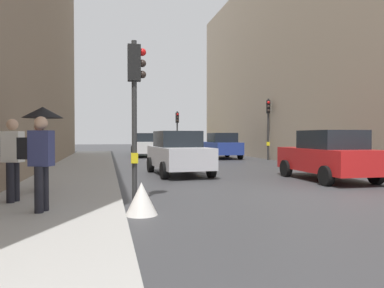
{
  "coord_description": "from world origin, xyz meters",
  "views": [
    {
      "loc": [
        -5.38,
        -8.56,
        1.57
      ],
      "look_at": [
        -1.01,
        10.32,
        1.13
      ],
      "focal_mm": 34.5,
      "sensor_mm": 36.0,
      "label": 1
    }
  ],
  "objects_px": {
    "car_yellow_taxi": "(185,143)",
    "pedestrian_with_umbrella": "(42,125)",
    "pedestrian_with_black_backpack": "(11,155)",
    "car_red_sedan": "(328,155)",
    "traffic_light_far_median": "(177,125)",
    "traffic_light_near_left": "(135,91)",
    "traffic_light_mid_street": "(268,118)",
    "pedestrian_with_grey_backpack": "(39,158)",
    "car_silver_hatchback": "(178,153)",
    "car_green_estate": "(143,143)",
    "car_white_compact": "(145,145)",
    "warning_sign_triangle": "(141,199)",
    "car_blue_van": "(221,146)"
  },
  "relations": [
    {
      "from": "pedestrian_with_grey_backpack",
      "to": "car_white_compact",
      "type": "bearing_deg",
      "value": 78.82
    },
    {
      "from": "warning_sign_triangle",
      "to": "car_red_sedan",
      "type": "bearing_deg",
      "value": 31.29
    },
    {
      "from": "traffic_light_near_left",
      "to": "car_yellow_taxi",
      "type": "xyz_separation_m",
      "value": [
        7.0,
        27.24,
        -1.73
      ]
    },
    {
      "from": "car_yellow_taxi",
      "to": "car_blue_van",
      "type": "distance_m",
      "value": 11.61
    },
    {
      "from": "traffic_light_far_median",
      "to": "car_green_estate",
      "type": "height_order",
      "value": "traffic_light_far_median"
    },
    {
      "from": "traffic_light_mid_street",
      "to": "pedestrian_with_grey_backpack",
      "type": "relative_size",
      "value": 2.23
    },
    {
      "from": "car_silver_hatchback",
      "to": "pedestrian_with_umbrella",
      "type": "relative_size",
      "value": 2.01
    },
    {
      "from": "car_red_sedan",
      "to": "pedestrian_with_black_backpack",
      "type": "bearing_deg",
      "value": -162.57
    },
    {
      "from": "traffic_light_far_median",
      "to": "car_yellow_taxi",
      "type": "height_order",
      "value": "traffic_light_far_median"
    },
    {
      "from": "pedestrian_with_umbrella",
      "to": "car_red_sedan",
      "type": "bearing_deg",
      "value": 9.96
    },
    {
      "from": "traffic_light_mid_street",
      "to": "pedestrian_with_grey_backpack",
      "type": "bearing_deg",
      "value": -127.66
    },
    {
      "from": "traffic_light_mid_street",
      "to": "car_blue_van",
      "type": "xyz_separation_m",
      "value": [
        -2.41,
        2.34,
        -1.84
      ]
    },
    {
      "from": "traffic_light_mid_street",
      "to": "pedestrian_with_black_backpack",
      "type": "xyz_separation_m",
      "value": [
        -12.12,
        -13.48,
        -1.56
      ]
    },
    {
      "from": "car_yellow_taxi",
      "to": "car_white_compact",
      "type": "height_order",
      "value": "same"
    },
    {
      "from": "car_red_sedan",
      "to": "pedestrian_with_umbrella",
      "type": "distance_m",
      "value": 9.37
    },
    {
      "from": "traffic_light_far_median",
      "to": "car_green_estate",
      "type": "relative_size",
      "value": 0.85
    },
    {
      "from": "car_silver_hatchback",
      "to": "car_red_sedan",
      "type": "bearing_deg",
      "value": -32.88
    },
    {
      "from": "traffic_light_near_left",
      "to": "car_white_compact",
      "type": "bearing_deg",
      "value": 83.56
    },
    {
      "from": "traffic_light_far_median",
      "to": "pedestrian_with_umbrella",
      "type": "height_order",
      "value": "traffic_light_far_median"
    },
    {
      "from": "traffic_light_mid_street",
      "to": "pedestrian_with_grey_backpack",
      "type": "distance_m",
      "value": 18.64
    },
    {
      "from": "traffic_light_mid_street",
      "to": "car_red_sedan",
      "type": "height_order",
      "value": "traffic_light_mid_street"
    },
    {
      "from": "car_yellow_taxi",
      "to": "warning_sign_triangle",
      "type": "bearing_deg",
      "value": -103.71
    },
    {
      "from": "traffic_light_far_median",
      "to": "car_red_sedan",
      "type": "bearing_deg",
      "value": -83.98
    },
    {
      "from": "traffic_light_far_median",
      "to": "traffic_light_near_left",
      "type": "bearing_deg",
      "value": -103.33
    },
    {
      "from": "traffic_light_mid_street",
      "to": "car_green_estate",
      "type": "xyz_separation_m",
      "value": [
        -6.96,
        10.92,
        -1.84
      ]
    },
    {
      "from": "warning_sign_triangle",
      "to": "pedestrian_with_black_backpack",
      "type": "bearing_deg",
      "value": 155.77
    },
    {
      "from": "traffic_light_far_median",
      "to": "traffic_light_near_left",
      "type": "height_order",
      "value": "traffic_light_near_left"
    },
    {
      "from": "traffic_light_near_left",
      "to": "warning_sign_triangle",
      "type": "bearing_deg",
      "value": -89.61
    },
    {
      "from": "car_red_sedan",
      "to": "traffic_light_mid_street",
      "type": "bearing_deg",
      "value": 76.37
    },
    {
      "from": "pedestrian_with_black_backpack",
      "to": "pedestrian_with_grey_backpack",
      "type": "height_order",
      "value": "same"
    },
    {
      "from": "pedestrian_with_umbrella",
      "to": "pedestrian_with_black_backpack",
      "type": "distance_m",
      "value": 1.6
    },
    {
      "from": "traffic_light_far_median",
      "to": "pedestrian_with_grey_backpack",
      "type": "xyz_separation_m",
      "value": [
        -6.88,
        -22.52,
        -1.3
      ]
    },
    {
      "from": "traffic_light_mid_street",
      "to": "car_silver_hatchback",
      "type": "height_order",
      "value": "traffic_light_mid_street"
    },
    {
      "from": "car_yellow_taxi",
      "to": "car_white_compact",
      "type": "bearing_deg",
      "value": -120.19
    },
    {
      "from": "car_red_sedan",
      "to": "pedestrian_with_black_backpack",
      "type": "distance_m",
      "value": 10.04
    },
    {
      "from": "traffic_light_far_median",
      "to": "pedestrian_with_black_backpack",
      "type": "xyz_separation_m",
      "value": [
        -7.65,
        -21.3,
        -1.3
      ]
    },
    {
      "from": "car_yellow_taxi",
      "to": "pedestrian_with_umbrella",
      "type": "distance_m",
      "value": 27.66
    },
    {
      "from": "pedestrian_with_umbrella",
      "to": "pedestrian_with_black_backpack",
      "type": "height_order",
      "value": "pedestrian_with_umbrella"
    },
    {
      "from": "traffic_light_mid_street",
      "to": "car_red_sedan",
      "type": "bearing_deg",
      "value": -103.63
    },
    {
      "from": "traffic_light_near_left",
      "to": "pedestrian_with_black_backpack",
      "type": "bearing_deg",
      "value": -175.66
    },
    {
      "from": "traffic_light_far_median",
      "to": "traffic_light_mid_street",
      "type": "height_order",
      "value": "traffic_light_mid_street"
    },
    {
      "from": "traffic_light_far_median",
      "to": "car_green_estate",
      "type": "bearing_deg",
      "value": 128.81
    },
    {
      "from": "traffic_light_far_median",
      "to": "car_red_sedan",
      "type": "height_order",
      "value": "traffic_light_far_median"
    },
    {
      "from": "pedestrian_with_black_backpack",
      "to": "car_blue_van",
      "type": "bearing_deg",
      "value": 58.47
    },
    {
      "from": "pedestrian_with_black_backpack",
      "to": "car_red_sedan",
      "type": "bearing_deg",
      "value": 17.43
    },
    {
      "from": "traffic_light_mid_street",
      "to": "warning_sign_triangle",
      "type": "distance_m",
      "value": 17.63
    },
    {
      "from": "car_blue_van",
      "to": "pedestrian_with_black_backpack",
      "type": "distance_m",
      "value": 18.57
    },
    {
      "from": "traffic_light_mid_street",
      "to": "car_blue_van",
      "type": "bearing_deg",
      "value": 135.81
    },
    {
      "from": "traffic_light_mid_street",
      "to": "pedestrian_with_black_backpack",
      "type": "distance_m",
      "value": 18.2
    },
    {
      "from": "pedestrian_with_umbrella",
      "to": "warning_sign_triangle",
      "type": "height_order",
      "value": "pedestrian_with_umbrella"
    }
  ]
}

